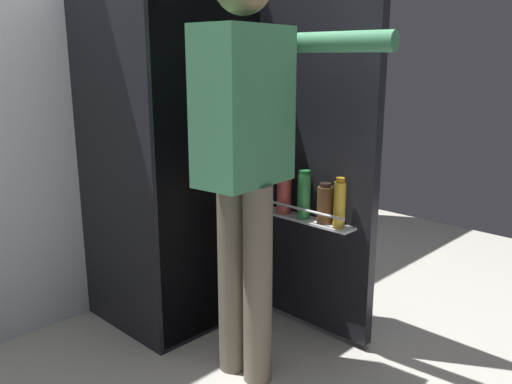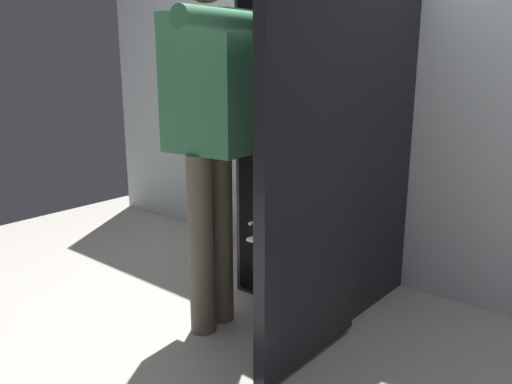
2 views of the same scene
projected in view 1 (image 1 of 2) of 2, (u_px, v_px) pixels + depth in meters
name	position (u px, v px, depth m)	size (l,w,h in m)	color
ground_plane	(251.00, 348.00, 2.51)	(5.01, 5.01, 0.00)	#B7B2A8
kitchen_wall	(124.00, 64.00, 2.83)	(4.40, 0.10, 2.60)	silver
refrigerator	(181.00, 158.00, 2.67)	(0.73, 1.30, 1.69)	black
person	(246.00, 140.00, 2.08)	(0.57, 0.68, 1.70)	#665B4C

